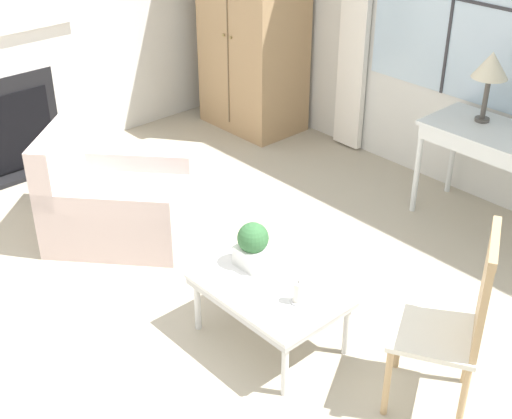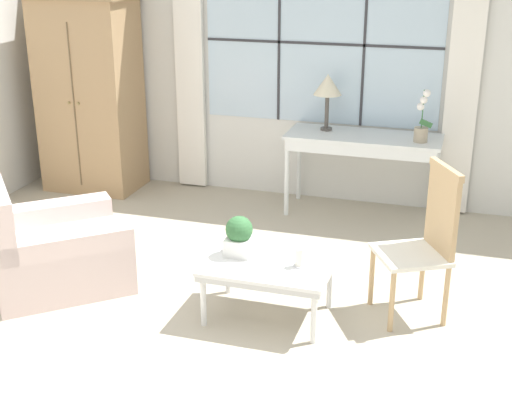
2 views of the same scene
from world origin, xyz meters
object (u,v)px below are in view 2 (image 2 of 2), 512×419
(armoire, at_px, (90,93))
(pillar_candle, at_px, (300,258))
(console_table, at_px, (364,144))
(side_chair_wooden, at_px, (427,235))
(potted_plant_small, at_px, (239,236))
(armchair_upholstered, at_px, (53,252))
(table_lamp, at_px, (328,86))
(coffee_table, at_px, (268,269))
(potted_orchid, at_px, (422,123))

(armoire, xyz_separation_m, pillar_candle, (2.69, -2.10, -0.52))
(console_table, bearing_deg, side_chair_wooden, -68.10)
(potted_plant_small, bearing_deg, armchair_upholstered, -177.37)
(table_lamp, bearing_deg, console_table, -11.61)
(armchair_upholstered, relative_size, pillar_candle, 8.92)
(armchair_upholstered, bearing_deg, side_chair_wooden, 7.42)
(pillar_candle, bearing_deg, console_table, 88.06)
(table_lamp, bearing_deg, armoire, -177.65)
(table_lamp, xyz_separation_m, armchair_upholstered, (-1.59, -2.20, -0.92))
(potted_plant_small, bearing_deg, side_chair_wooden, 12.93)
(table_lamp, distance_m, pillar_candle, 2.33)
(console_table, height_order, coffee_table, console_table)
(armoire, relative_size, table_lamp, 3.75)
(armoire, distance_m, pillar_candle, 3.45)
(armchair_upholstered, distance_m, coffee_table, 1.67)
(potted_plant_small, bearing_deg, potted_orchid, 62.73)
(side_chair_wooden, height_order, coffee_table, side_chair_wooden)
(armoire, height_order, pillar_candle, armoire)
(console_table, relative_size, side_chair_wooden, 1.31)
(potted_plant_small, distance_m, pillar_candle, 0.45)
(potted_orchid, distance_m, side_chair_wooden, 1.75)
(side_chair_wooden, xyz_separation_m, coffee_table, (-1.00, -0.35, -0.23))
(armchair_upholstered, bearing_deg, pillar_candle, 0.07)
(table_lamp, relative_size, armchair_upholstered, 0.41)
(armchair_upholstered, bearing_deg, potted_plant_small, 2.63)
(table_lamp, relative_size, coffee_table, 0.61)
(coffee_table, relative_size, pillar_candle, 5.91)
(console_table, xyz_separation_m, pillar_candle, (-0.07, -2.12, -0.22))
(armchair_upholstered, height_order, side_chair_wooden, side_chair_wooden)
(coffee_table, bearing_deg, side_chair_wooden, 19.39)
(coffee_table, bearing_deg, potted_orchid, 68.85)
(armoire, distance_m, console_table, 2.78)
(pillar_candle, bearing_deg, coffee_table, -178.36)
(side_chair_wooden, height_order, potted_plant_small, side_chair_wooden)
(armoire, relative_size, side_chair_wooden, 1.84)
(table_lamp, bearing_deg, coffee_table, -87.89)
(armoire, relative_size, pillar_candle, 13.57)
(armchair_upholstered, xyz_separation_m, side_chair_wooden, (2.67, 0.35, 0.33))
(coffee_table, bearing_deg, console_table, 82.36)
(console_table, distance_m, coffee_table, 2.17)
(armoire, bearing_deg, pillar_candle, -37.93)
(potted_orchid, height_order, armchair_upholstered, potted_orchid)
(potted_orchid, distance_m, coffee_table, 2.27)
(console_table, height_order, potted_orchid, potted_orchid)
(side_chair_wooden, xyz_separation_m, potted_plant_small, (-1.23, -0.28, -0.05))
(side_chair_wooden, bearing_deg, armchair_upholstered, -172.58)
(pillar_candle, bearing_deg, armoire, 142.07)
(potted_orchid, distance_m, potted_plant_small, 2.26)
(console_table, bearing_deg, pillar_candle, -91.94)
(table_lamp, height_order, pillar_candle, table_lamp)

